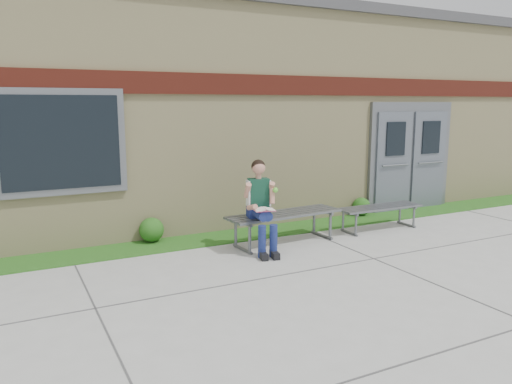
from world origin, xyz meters
TOP-DOWN VIEW (x-y plane):
  - ground at (0.00, 0.00)m, footprint 80.00×80.00m
  - grass_strip at (0.00, 2.60)m, footprint 16.00×0.80m
  - school_building at (-0.00, 5.99)m, footprint 16.20×6.22m
  - bench_left at (0.23, 1.83)m, footprint 2.02×0.70m
  - bench_right at (2.23, 1.83)m, footprint 1.67×0.47m
  - girl at (-0.31, 1.62)m, footprint 0.50×0.86m
  - shrub_mid at (-1.70, 2.85)m, footprint 0.40×0.40m
  - shrub_east at (2.65, 2.85)m, footprint 0.36×0.36m

SIDE VIEW (x-z plane):
  - ground at x=0.00m, z-range 0.00..0.00m
  - grass_strip at x=0.00m, z-range 0.00..0.02m
  - shrub_east at x=2.65m, z-range 0.02..0.38m
  - shrub_mid at x=-1.70m, z-range 0.02..0.42m
  - bench_right at x=2.23m, z-range 0.12..0.55m
  - bench_left at x=0.23m, z-range 0.14..0.65m
  - girl at x=-0.31m, z-range 0.05..1.47m
  - school_building at x=0.00m, z-range 0.00..4.20m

